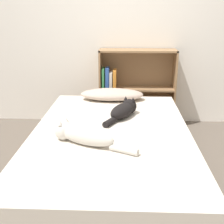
{
  "coord_description": "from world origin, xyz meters",
  "views": [
    {
      "loc": [
        0.1,
        -2.23,
        1.3
      ],
      "look_at": [
        0.0,
        0.16,
        0.52
      ],
      "focal_mm": 50.0,
      "sensor_mm": 36.0,
      "label": 1
    }
  ],
  "objects_px": {
    "pillow": "(112,94)",
    "cat_light": "(82,135)",
    "bed": "(111,156)",
    "bookshelf": "(134,86)",
    "cat_dark": "(124,110)"
  },
  "relations": [
    {
      "from": "pillow",
      "to": "bookshelf",
      "type": "height_order",
      "value": "bookshelf"
    },
    {
      "from": "cat_dark",
      "to": "cat_light",
      "type": "bearing_deg",
      "value": -179.01
    },
    {
      "from": "bed",
      "to": "pillow",
      "type": "xyz_separation_m",
      "value": [
        -0.03,
        0.86,
        0.27
      ]
    },
    {
      "from": "cat_light",
      "to": "cat_dark",
      "type": "bearing_deg",
      "value": -90.29
    },
    {
      "from": "cat_light",
      "to": "cat_dark",
      "type": "height_order",
      "value": "cat_light"
    },
    {
      "from": "pillow",
      "to": "cat_dark",
      "type": "relative_size",
      "value": 1.41
    },
    {
      "from": "bookshelf",
      "to": "cat_light",
      "type": "bearing_deg",
      "value": -104.35
    },
    {
      "from": "cat_light",
      "to": "pillow",
      "type": "bearing_deg",
      "value": -72.4
    },
    {
      "from": "bed",
      "to": "bookshelf",
      "type": "xyz_separation_m",
      "value": [
        0.21,
        1.32,
        0.25
      ]
    },
    {
      "from": "cat_light",
      "to": "bookshelf",
      "type": "xyz_separation_m",
      "value": [
        0.4,
        1.56,
        -0.03
      ]
    },
    {
      "from": "cat_light",
      "to": "bookshelf",
      "type": "bearing_deg",
      "value": -78.41
    },
    {
      "from": "bed",
      "to": "pillow",
      "type": "bearing_deg",
      "value": 92.03
    },
    {
      "from": "bed",
      "to": "bookshelf",
      "type": "bearing_deg",
      "value": 81.07
    },
    {
      "from": "pillow",
      "to": "cat_light",
      "type": "distance_m",
      "value": 1.12
    },
    {
      "from": "bed",
      "to": "cat_dark",
      "type": "xyz_separation_m",
      "value": [
        0.09,
        0.34,
        0.27
      ]
    }
  ]
}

